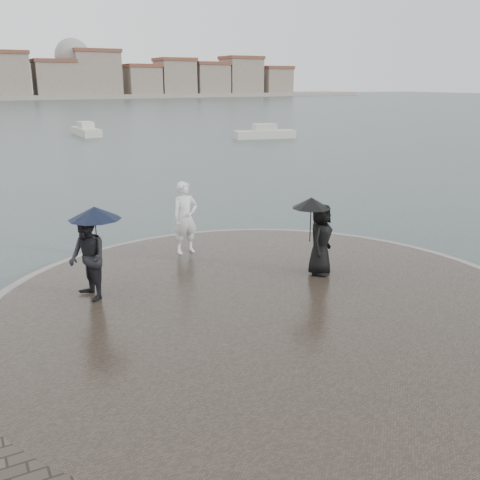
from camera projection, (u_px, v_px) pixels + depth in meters
ground at (380, 398)px, 8.74m from camera, size 400.00×400.00×0.00m
kerb_ring at (268, 312)px, 11.64m from camera, size 12.50×12.50×0.32m
quay_tip at (268, 311)px, 11.64m from camera, size 11.90×11.90×0.36m
statue at (185, 218)px, 14.74m from camera, size 0.75×0.51×2.01m
visitor_left at (89, 248)px, 11.54m from camera, size 1.26×1.19×2.04m
visitor_right at (319, 232)px, 13.05m from camera, size 1.24×1.05×1.95m
boats at (96, 140)px, 43.24m from camera, size 35.67×20.63×1.50m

